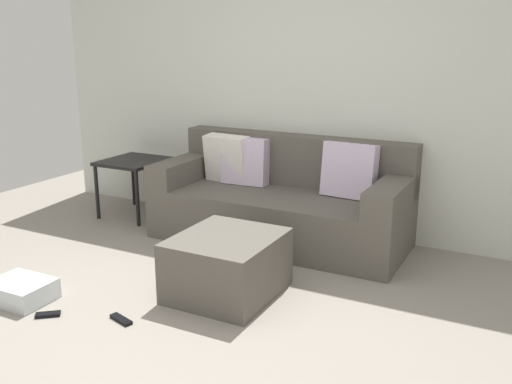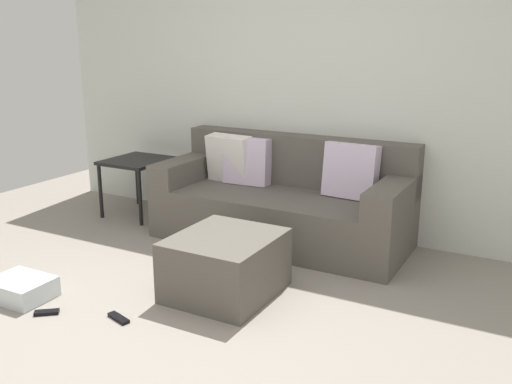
{
  "view_description": "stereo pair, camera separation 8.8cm",
  "coord_description": "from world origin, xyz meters",
  "px_view_note": "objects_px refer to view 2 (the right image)",
  "views": [
    {
      "loc": [
        1.85,
        -2.34,
        1.69
      ],
      "look_at": [
        -0.03,
        1.26,
        0.58
      ],
      "focal_mm": 39.78,
      "sensor_mm": 36.0,
      "label": 1
    },
    {
      "loc": [
        1.93,
        -2.3,
        1.69
      ],
      "look_at": [
        -0.03,
        1.26,
        0.58
      ],
      "focal_mm": 39.78,
      "sensor_mm": 36.0,
      "label": 2
    }
  ],
  "objects_px": {
    "couch_sectional": "(283,201)",
    "remote_near_ottoman": "(119,318)",
    "remote_by_storage_bin": "(47,312)",
    "ottoman": "(226,265)",
    "storage_bin": "(21,288)",
    "side_table": "(137,167)"
  },
  "relations": [
    {
      "from": "ottoman",
      "to": "couch_sectional",
      "type": "bearing_deg",
      "value": 96.93
    },
    {
      "from": "couch_sectional",
      "to": "remote_near_ottoman",
      "type": "height_order",
      "value": "couch_sectional"
    },
    {
      "from": "side_table",
      "to": "remote_by_storage_bin",
      "type": "bearing_deg",
      "value": -65.9
    },
    {
      "from": "side_table",
      "to": "storage_bin",
      "type": "bearing_deg",
      "value": -73.83
    },
    {
      "from": "couch_sectional",
      "to": "storage_bin",
      "type": "relative_size",
      "value": 5.32
    },
    {
      "from": "remote_near_ottoman",
      "to": "ottoman",
      "type": "bearing_deg",
      "value": 75.3
    },
    {
      "from": "couch_sectional",
      "to": "remote_near_ottoman",
      "type": "distance_m",
      "value": 1.84
    },
    {
      "from": "side_table",
      "to": "ottoman",
      "type": "bearing_deg",
      "value": -33.58
    },
    {
      "from": "storage_bin",
      "to": "ottoman",
      "type": "bearing_deg",
      "value": 31.92
    },
    {
      "from": "storage_bin",
      "to": "remote_near_ottoman",
      "type": "distance_m",
      "value": 0.78
    },
    {
      "from": "couch_sectional",
      "to": "remote_by_storage_bin",
      "type": "relative_size",
      "value": 14.15
    },
    {
      "from": "ottoman",
      "to": "remote_by_storage_bin",
      "type": "bearing_deg",
      "value": -135.97
    },
    {
      "from": "side_table",
      "to": "remote_near_ottoman",
      "type": "bearing_deg",
      "value": -53.41
    },
    {
      "from": "couch_sectional",
      "to": "remote_near_ottoman",
      "type": "xyz_separation_m",
      "value": [
        -0.24,
        -1.8,
        -0.33
      ]
    },
    {
      "from": "remote_near_ottoman",
      "to": "remote_by_storage_bin",
      "type": "height_order",
      "value": "same"
    },
    {
      "from": "ottoman",
      "to": "remote_by_storage_bin",
      "type": "xyz_separation_m",
      "value": [
        -0.83,
        -0.8,
        -0.19
      ]
    },
    {
      "from": "ottoman",
      "to": "side_table",
      "type": "bearing_deg",
      "value": 146.42
    },
    {
      "from": "couch_sectional",
      "to": "ottoman",
      "type": "distance_m",
      "value": 1.17
    },
    {
      "from": "side_table",
      "to": "remote_near_ottoman",
      "type": "relative_size",
      "value": 3.36
    },
    {
      "from": "remote_near_ottoman",
      "to": "remote_by_storage_bin",
      "type": "distance_m",
      "value": 0.48
    },
    {
      "from": "ottoman",
      "to": "storage_bin",
      "type": "distance_m",
      "value": 1.37
    },
    {
      "from": "ottoman",
      "to": "remote_near_ottoman",
      "type": "relative_size",
      "value": 4.09
    }
  ]
}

